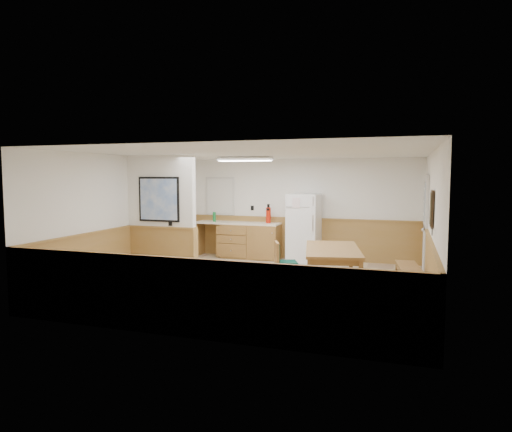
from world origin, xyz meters
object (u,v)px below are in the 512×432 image
(refrigerator, at_px, (304,228))
(fire_extinguisher, at_px, (268,215))
(dining_bench, at_px, (411,274))
(dining_table, at_px, (332,253))
(dining_chair, at_px, (282,261))
(soap_bottle, at_px, (214,217))

(refrigerator, distance_m, fire_extinguisher, 0.97)
(dining_bench, height_order, fire_extinguisher, fire_extinguisher)
(dining_table, relative_size, dining_chair, 2.44)
(dining_chair, bearing_deg, dining_table, -10.19)
(dining_table, bearing_deg, soap_bottle, 133.06)
(dining_bench, distance_m, dining_chair, 2.31)
(dining_table, bearing_deg, refrigerator, 102.28)
(dining_chair, distance_m, fire_extinguisher, 2.96)
(dining_chair, height_order, fire_extinguisher, fire_extinguisher)
(dining_chair, bearing_deg, soap_bottle, 111.45)
(soap_bottle, bearing_deg, dining_table, -35.46)
(dining_table, distance_m, fire_extinguisher, 3.22)
(refrigerator, xyz_separation_m, dining_bench, (2.44, -2.39, -0.48))
(dining_bench, height_order, dining_chair, dining_chair)
(fire_extinguisher, xyz_separation_m, soap_bottle, (-1.44, -0.06, -0.09))
(soap_bottle, bearing_deg, refrigerator, -0.63)
(dining_table, bearing_deg, dining_chair, -179.48)
(dining_bench, distance_m, fire_extinguisher, 4.25)
(dining_table, height_order, dining_chair, dining_chair)
(fire_extinguisher, relative_size, soap_bottle, 1.93)
(dining_bench, bearing_deg, refrigerator, 128.27)
(dining_table, xyz_separation_m, fire_extinguisher, (-1.99, 2.50, 0.45))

